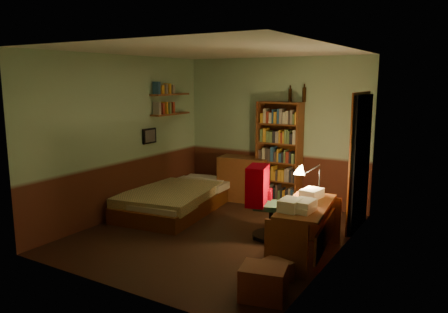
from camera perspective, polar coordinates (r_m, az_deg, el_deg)
The scene contains 24 objects.
floor at distance 6.49m, azimuth -1.16°, elevation -10.03°, with size 3.50×4.00×0.02m, color black.
ceiling at distance 6.10m, azimuth -1.25°, elevation 13.73°, with size 3.50×4.00×0.02m, color silver.
wall_back at distance 7.92m, azimuth 6.60°, elevation 3.34°, with size 3.50×0.02×2.60m, color #8CAC87.
wall_left at distance 7.25m, azimuth -13.07°, elevation 2.52°, with size 0.02×4.00×2.60m, color #8CAC87.
wall_right at distance 5.44m, azimuth 14.68°, elevation -0.00°, with size 0.02×4.00×2.60m, color #8CAC87.
wall_front at distance 4.61m, azimuth -14.64°, elevation -1.78°, with size 3.50×0.02×2.60m, color #8CAC87.
doorway at distance 6.74m, azimuth 17.39°, elevation -0.82°, with size 0.06×0.90×2.00m, color black.
door_trim at distance 6.75m, azimuth 17.10°, elevation -0.79°, with size 0.02×0.98×2.08m, color #471F0A.
bed at distance 7.56m, azimuth -6.11°, elevation -4.40°, with size 1.21×2.26×0.67m, color olive.
dresser at distance 8.06m, azimuth 2.67°, elevation -2.93°, with size 0.91×0.46×0.81m, color brown.
mini_stereo at distance 7.90m, azimuth 5.70°, elevation 0.33°, with size 0.29×0.22×0.15m, color #B2B2B7.
bookshelf at distance 7.76m, azimuth 7.19°, elevation 0.33°, with size 0.79×0.24×1.83m, color brown.
bottle_left at distance 7.70m, azimuth 8.63°, elevation 7.91°, with size 0.06×0.06×0.22m, color black.
bottle_right at distance 7.61m, azimuth 10.43°, elevation 7.93°, with size 0.07×0.07×0.25m, color black.
desk at distance 5.64m, azimuth 10.62°, elevation -9.56°, with size 0.53×1.28×0.69m, color brown.
paper_stack at distance 5.84m, azimuth 11.39°, elevation -4.75°, with size 0.22×0.30×0.12m, color silver.
desk_lamp at distance 5.96m, azimuth 12.38°, elevation -2.35°, with size 0.16×0.16×0.55m, color black.
office_chair at distance 6.20m, azimuth 6.18°, elevation -6.43°, with size 0.47×0.41×0.93m, color #294C36.
red_jacket at distance 5.95m, azimuth 3.45°, elevation 0.27°, with size 0.26×0.47×0.56m, color #A10011.
wall_shelf_lower at distance 7.96m, azimuth -7.00°, elevation 5.54°, with size 0.20×0.90×0.03m, color brown.
wall_shelf_upper at distance 7.94m, azimuth -7.06°, elevation 8.06°, with size 0.20×0.90×0.03m, color brown.
framed_picture at distance 7.66m, azimuth -9.72°, elevation 2.66°, with size 0.04×0.32×0.26m, color black.
cardboard_box_a at distance 4.66m, azimuth 5.18°, elevation -16.07°, with size 0.46×0.37×0.34m, color #915942.
cardboard_box_b at distance 5.05m, azimuth 6.76°, elevation -14.66°, with size 0.32×0.27×0.23m, color #915942.
Camera 1 is at (3.25, -5.15, 2.22)m, focal length 35.00 mm.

